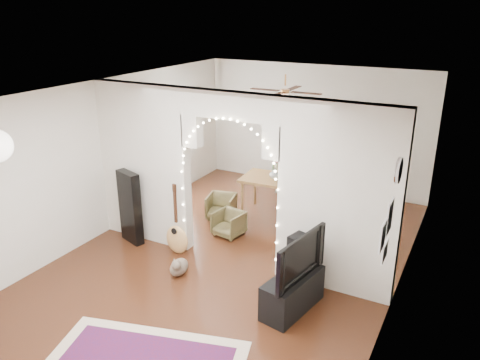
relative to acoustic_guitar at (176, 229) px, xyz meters
The scene contains 23 objects.
floor 1.02m from the acoustic_guitar, 15.76° to the left, with size 7.50×7.50×0.00m, color black.
ceiling 2.43m from the acoustic_guitar, 15.76° to the left, with size 5.00×7.50×0.02m, color white.
wall_back 4.19m from the acoustic_guitar, 77.51° to the left, with size 5.00×0.02×2.70m, color silver.
wall_front 3.72m from the acoustic_guitar, 75.80° to the right, with size 5.00×0.02×2.70m, color silver.
wall_left 1.86m from the acoustic_guitar, behind, with size 0.02×7.50×2.70m, color silver.
wall_right 3.51m from the acoustic_guitar, ahead, with size 0.02×7.50×2.70m, color silver.
divider_wall 1.34m from the acoustic_guitar, 15.76° to the left, with size 5.00×0.20×2.70m.
fairy_lights 1.42m from the acoustic_guitar, ahead, with size 1.64×0.04×1.60m, color #FFEABF, non-canonical shape.
window 2.80m from the acoustic_guitar, 127.70° to the left, with size 0.04×1.20×1.40m, color white.
wall_clock 3.76m from the acoustic_guitar, ahead, with size 0.31×0.31×0.03m, color white.
picture_frames 3.60m from the acoustic_guitar, 12.56° to the right, with size 0.02×0.50×0.70m, color white, non-canonical shape.
ceiling_fan 3.11m from the acoustic_guitar, 68.51° to the left, with size 1.10×1.10×0.30m, color #B5773C, non-canonical shape.
guitar_case 0.96m from the acoustic_guitar, behind, with size 0.48×0.16×1.26m, color black.
acoustic_guitar is the anchor object (origin of this frame).
tabby_cat 0.75m from the acoustic_guitar, 53.18° to the right, with size 0.35×0.53×0.36m.
floor_speaker 2.17m from the acoustic_guitar, ahead, with size 0.39×0.36×0.84m.
media_console 2.31m from the acoustic_guitar, 13.34° to the right, with size 0.40×1.00×0.50m, color black.
tv 2.33m from the acoustic_guitar, 13.34° to the right, with size 1.07×0.14×0.62m, color black.
bookcase 3.67m from the acoustic_guitar, 75.44° to the left, with size 1.32×0.33×1.36m, color tan.
dining_table 2.30m from the acoustic_guitar, 70.63° to the left, with size 1.25×0.87×0.76m.
flower_vase 2.32m from the acoustic_guitar, 70.63° to the left, with size 0.18×0.18×0.19m, color silver.
dining_chair_left 1.55m from the acoustic_guitar, 91.97° to the left, with size 0.51×0.52×0.47m, color brown.
dining_chair_right 1.09m from the acoustic_guitar, 66.46° to the left, with size 0.47×0.49×0.44m, color brown.
Camera 1 is at (3.21, -5.79, 3.81)m, focal length 35.00 mm.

